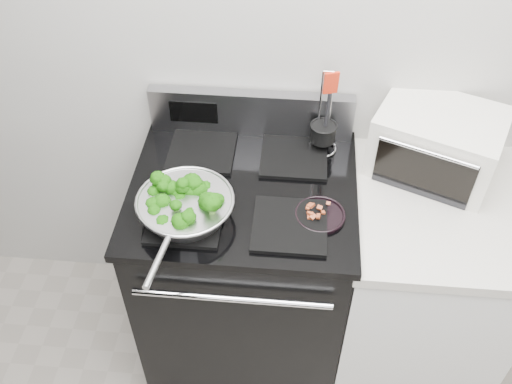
# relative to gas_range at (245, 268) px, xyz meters

# --- Properties ---
(back_wall) EXTENTS (4.00, 0.02, 2.70)m
(back_wall) POSITION_rel_gas_range_xyz_m (0.30, 0.34, 0.86)
(back_wall) COLOR beige
(back_wall) RESTS_ON ground
(gas_range) EXTENTS (0.79, 0.69, 1.13)m
(gas_range) POSITION_rel_gas_range_xyz_m (0.00, 0.00, 0.00)
(gas_range) COLOR black
(gas_range) RESTS_ON floor
(counter) EXTENTS (0.62, 0.68, 0.92)m
(counter) POSITION_rel_gas_range_xyz_m (0.68, -0.00, -0.03)
(counter) COLOR white
(counter) RESTS_ON floor
(skillet) EXTENTS (0.32, 0.51, 0.07)m
(skillet) POSITION_rel_gas_range_xyz_m (-0.17, -0.16, 0.51)
(skillet) COLOR silver
(skillet) RESTS_ON gas_range
(broccoli_pile) EXTENTS (0.25, 0.25, 0.09)m
(broccoli_pile) POSITION_rel_gas_range_xyz_m (-0.17, -0.16, 0.53)
(broccoli_pile) COLOR #0A3304
(broccoli_pile) RESTS_ON skillet
(bacon_plate) EXTENTS (0.17, 0.17, 0.04)m
(bacon_plate) POSITION_rel_gas_range_xyz_m (0.27, -0.12, 0.48)
(bacon_plate) COLOR black
(bacon_plate) RESTS_ON gas_range
(utensil_holder) EXTENTS (0.11, 0.11, 0.34)m
(utensil_holder) POSITION_rel_gas_range_xyz_m (0.27, 0.22, 0.52)
(utensil_holder) COLOR silver
(utensil_holder) RESTS_ON gas_range
(toaster_oven) EXTENTS (0.50, 0.45, 0.24)m
(toaster_oven) POSITION_rel_gas_range_xyz_m (0.67, 0.19, 0.55)
(toaster_oven) COLOR white
(toaster_oven) RESTS_ON counter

